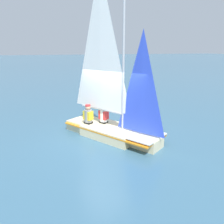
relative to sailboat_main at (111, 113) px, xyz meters
name	(u,v)px	position (x,y,z in m)	size (l,w,h in m)	color
ground_plane	(112,136)	(-0.02, 0.03, -0.96)	(260.00, 260.00, 0.00)	#38607A
sailboat_main	(111,113)	(0.00, 0.00, 0.00)	(3.13, 4.05, 6.14)	beige
sailor_helm	(104,117)	(0.11, -0.56, -0.32)	(0.41, 0.42, 1.16)	black
sailor_crew	(88,118)	(0.71, -0.72, -0.32)	(0.41, 0.42, 1.16)	black
buoy_marker	(93,89)	(-2.01, -9.09, -0.74)	(0.60, 0.60, 1.18)	green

